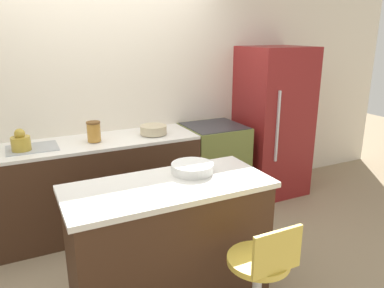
{
  "coord_description": "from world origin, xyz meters",
  "views": [
    {
      "loc": [
        -0.88,
        -3.21,
        1.94
      ],
      "look_at": [
        0.54,
        -0.32,
        0.97
      ],
      "focal_mm": 35.0,
      "sensor_mm": 36.0,
      "label": 1
    }
  ],
  "objects_px": {
    "refrigerator": "(273,122)",
    "kettle": "(21,142)",
    "stool_chair": "(260,283)",
    "oven_range": "(214,165)",
    "mixing_bowl": "(153,130)"
  },
  "relations": [
    {
      "from": "stool_chair",
      "to": "mixing_bowl",
      "type": "relative_size",
      "value": 3.24
    },
    {
      "from": "refrigerator",
      "to": "kettle",
      "type": "bearing_deg",
      "value": -179.65
    },
    {
      "from": "mixing_bowl",
      "to": "refrigerator",
      "type": "bearing_deg",
      "value": 0.62
    },
    {
      "from": "refrigerator",
      "to": "stool_chair",
      "type": "xyz_separation_m",
      "value": [
        -1.56,
        -1.92,
        -0.46
      ]
    },
    {
      "from": "refrigerator",
      "to": "stool_chair",
      "type": "distance_m",
      "value": 2.51
    },
    {
      "from": "stool_chair",
      "to": "kettle",
      "type": "height_order",
      "value": "kettle"
    },
    {
      "from": "oven_range",
      "to": "mixing_bowl",
      "type": "height_order",
      "value": "mixing_bowl"
    },
    {
      "from": "mixing_bowl",
      "to": "stool_chair",
      "type": "bearing_deg",
      "value": -90.68
    },
    {
      "from": "kettle",
      "to": "mixing_bowl",
      "type": "distance_m",
      "value": 1.24
    },
    {
      "from": "refrigerator",
      "to": "stool_chair",
      "type": "height_order",
      "value": "refrigerator"
    },
    {
      "from": "mixing_bowl",
      "to": "oven_range",
      "type": "bearing_deg",
      "value": 3.17
    },
    {
      "from": "oven_range",
      "to": "refrigerator",
      "type": "relative_size",
      "value": 0.52
    },
    {
      "from": "oven_range",
      "to": "kettle",
      "type": "relative_size",
      "value": 4.71
    },
    {
      "from": "refrigerator",
      "to": "kettle",
      "type": "xyz_separation_m",
      "value": [
        -2.78,
        -0.02,
        0.12
      ]
    },
    {
      "from": "oven_range",
      "to": "refrigerator",
      "type": "distance_m",
      "value": 0.9
    }
  ]
}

